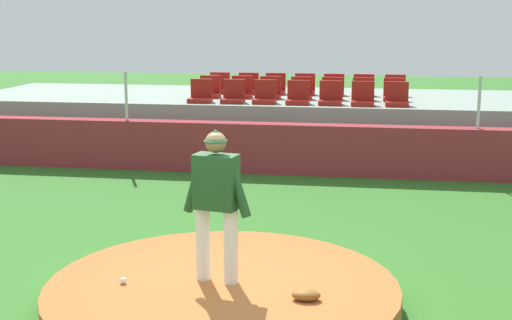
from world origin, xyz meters
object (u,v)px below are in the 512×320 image
object	(u,v)px
stadium_chair_18	(334,89)
pitcher	(216,194)
stadium_chair_0	(201,95)
stadium_chair_1	(233,96)
baseball	(123,280)
stadium_chair_9	(270,92)
stadium_chair_6	(397,98)
stadium_chair_10	(301,92)
stadium_chair_14	(219,87)
stadium_chair_2	(265,96)
stadium_chair_20	(395,90)
stadium_chair_12	(363,93)
stadium_chair_7	(210,91)
stadium_chair_13	(394,94)
stadium_chair_5	(363,98)
stadium_chair_11	(332,93)
stadium_chair_8	(241,91)
stadium_chair_17	(305,88)
stadium_chair_15	(248,87)
stadium_chair_19	(364,89)
fielding_glove	(306,295)
stadium_chair_3	(298,97)
stadium_chair_16	(275,88)

from	to	relation	value
stadium_chair_18	pitcher	bearing A→B (deg)	85.54
stadium_chair_0	stadium_chair_1	distance (m)	0.73
baseball	stadium_chair_9	distance (m)	9.18
stadium_chair_6	stadium_chair_10	world-z (taller)	same
stadium_chair_14	pitcher	bearing A→B (deg)	101.68
pitcher	stadium_chair_0	distance (m)	8.22
stadium_chair_0	stadium_chair_9	xyz separation A→B (m)	(1.41, 0.91, 0.00)
stadium_chair_2	stadium_chair_20	size ratio (longest dim) A/B	1.00
pitcher	baseball	distance (m)	1.40
baseball	stadium_chair_12	bearing A→B (deg)	74.86
stadium_chair_7	stadium_chair_1	bearing A→B (deg)	129.23
stadium_chair_13	stadium_chair_14	size ratio (longest dim) A/B	1.00
stadium_chair_7	stadium_chair_13	world-z (taller)	same
stadium_chair_5	stadium_chair_18	bearing A→B (deg)	-68.72
stadium_chair_12	stadium_chair_13	bearing A→B (deg)	-177.37
stadium_chair_20	stadium_chair_11	bearing A→B (deg)	33.11
stadium_chair_20	stadium_chair_8	bearing A→B (deg)	13.98
baseball	stadium_chair_17	world-z (taller)	stadium_chair_17
stadium_chair_2	stadium_chair_15	world-z (taller)	same
stadium_chair_18	stadium_chair_19	xyz separation A→B (m)	(0.70, 0.00, 0.00)
stadium_chair_20	baseball	bearing A→B (deg)	72.34
pitcher	stadium_chair_17	size ratio (longest dim) A/B	3.40
stadium_chair_6	stadium_chair_1	bearing A→B (deg)	0.21
fielding_glove	stadium_chair_18	distance (m)	10.20
pitcher	baseball	bearing A→B (deg)	-154.15
stadium_chair_15	stadium_chair_7	bearing A→B (deg)	49.66
stadium_chair_6	stadium_chair_3	bearing A→B (deg)	0.17
stadium_chair_8	stadium_chair_2	bearing A→B (deg)	126.88
stadium_chair_19	stadium_chair_3	bearing A→B (deg)	52.35
stadium_chair_7	stadium_chair_13	xyz separation A→B (m)	(4.21, 0.01, 0.00)
stadium_chair_2	stadium_chair_16	size ratio (longest dim) A/B	1.00
stadium_chair_6	stadium_chair_12	size ratio (longest dim) A/B	1.00
fielding_glove	stadium_chair_11	world-z (taller)	stadium_chair_11
stadium_chair_13	stadium_chair_19	bearing A→B (deg)	-52.11
stadium_chair_8	stadium_chair_14	xyz separation A→B (m)	(-0.71, 0.87, 0.00)
stadium_chair_6	stadium_chair_19	size ratio (longest dim) A/B	1.00
stadium_chair_10	stadium_chair_11	world-z (taller)	same
stadium_chair_1	pitcher	bearing A→B (deg)	99.45
fielding_glove	stadium_chair_19	size ratio (longest dim) A/B	0.60
stadium_chair_5	stadium_chair_9	xyz separation A→B (m)	(-2.11, 0.91, 0.00)
stadium_chair_15	stadium_chair_20	xyz separation A→B (m)	(3.49, 0.01, 0.00)
baseball	stadium_chair_0	world-z (taller)	stadium_chair_0
stadium_chair_7	stadium_chair_18	world-z (taller)	same
fielding_glove	stadium_chair_7	xyz separation A→B (m)	(-3.07, 9.25, 1.08)
stadium_chair_9	stadium_chair_11	size ratio (longest dim) A/B	1.00
stadium_chair_5	stadium_chair_12	bearing A→B (deg)	-90.00
stadium_chair_0	stadium_chair_2	size ratio (longest dim) A/B	1.00
stadium_chair_3	stadium_chair_11	size ratio (longest dim) A/B	1.00
baseball	stadium_chair_6	world-z (taller)	stadium_chair_6
stadium_chair_13	stadium_chair_20	world-z (taller)	same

